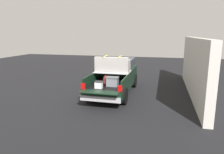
{
  "coord_description": "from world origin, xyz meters",
  "views": [
    {
      "loc": [
        -11.32,
        -2.71,
        3.41
      ],
      "look_at": [
        -0.6,
        0.0,
        1.1
      ],
      "focal_mm": 33.12,
      "sensor_mm": 36.0,
      "label": 1
    }
  ],
  "objects": [
    {
      "name": "ground_plane",
      "position": [
        0.0,
        0.0,
        0.0
      ],
      "size": [
        40.0,
        40.0,
        0.0
      ],
      "primitive_type": "plane",
      "color": "black"
    },
    {
      "name": "pickup_truck",
      "position": [
        0.39,
        -0.0,
        0.97
      ],
      "size": [
        6.05,
        2.06,
        2.23
      ],
      "color": "black",
      "rests_on": "ground_plane"
    },
    {
      "name": "building_facade",
      "position": [
        1.06,
        -4.4,
        1.6
      ],
      "size": [
        9.45,
        0.36,
        3.21
      ],
      "primitive_type": "cube",
      "color": "silver",
      "rests_on": "ground_plane"
    }
  ]
}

